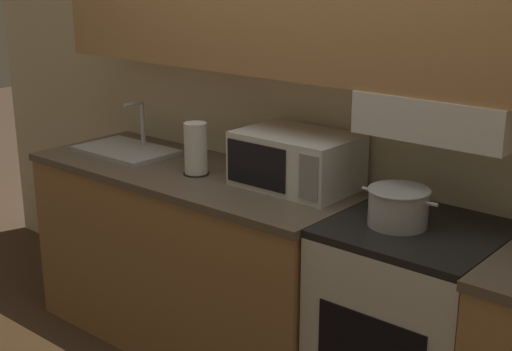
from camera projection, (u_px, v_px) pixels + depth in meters
The scene contains 8 objects.
ground_plane at pixel (322, 350), 3.52m from camera, with size 16.00×16.00×0.00m, color #4C3828.
wall_back at pixel (326, 49), 3.03m from camera, with size 5.21×0.38×2.55m.
lower_counter_main at pixel (195, 257), 3.50m from camera, with size 1.72×0.66×0.90m.
stove_range at pixel (410, 334), 2.79m from camera, with size 0.62×0.62×0.90m.
cooking_pot at pixel (398, 206), 2.65m from camera, with size 0.31×0.23×0.15m.
microwave at pixel (296, 160), 3.09m from camera, with size 0.51×0.36×0.24m.
sink_basin at pixel (126, 149), 3.66m from camera, with size 0.51×0.33×0.26m.
paper_towel_roll at pixel (196, 149), 3.27m from camera, with size 0.12×0.12×0.24m.
Camera 1 is at (1.76, -2.60, 1.86)m, focal length 50.00 mm.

